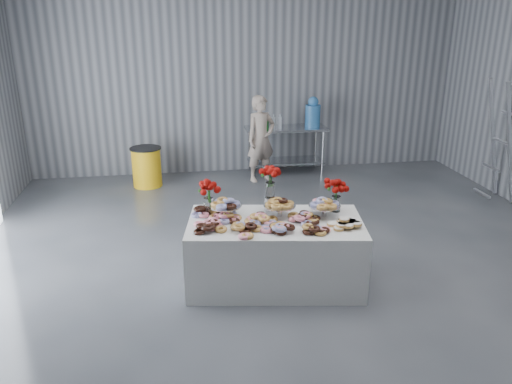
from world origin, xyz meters
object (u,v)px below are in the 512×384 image
display_table (275,252)px  stepladder (501,141)px  trash_barrel (147,167)px  prep_table (286,142)px  person (261,139)px  water_jug (313,113)px

display_table → stepladder: bearing=27.1°
trash_barrel → prep_table: bearing=6.9°
display_table → stepladder: 4.58m
display_table → trash_barrel: (-1.57, 3.67, -0.03)m
person → display_table: bearing=-120.1°
water_jug → trash_barrel: 3.18m
person → trash_barrel: person is taller
display_table → water_jug: bearing=69.5°
water_jug → stepladder: 3.20m
display_table → person: person is taller
display_table → trash_barrel: bearing=113.1°
stepladder → trash_barrel: bearing=164.1°
prep_table → trash_barrel: (-2.56, -0.31, -0.27)m
water_jug → person: size_ratio=0.36×
water_jug → prep_table: bearing=180.0°
person → water_jug: bearing=-6.6°
water_jug → trash_barrel: bearing=-174.2°
water_jug → person: person is taller
prep_table → water_jug: size_ratio=2.71×
display_table → person: bearing=82.8°
display_table → stepladder: size_ratio=0.97×
prep_table → water_jug: (0.50, -0.00, 0.53)m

